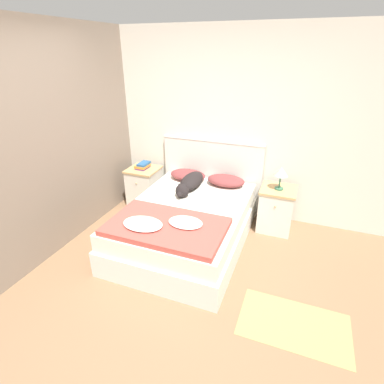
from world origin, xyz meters
name	(u,v)px	position (x,y,z in m)	size (l,w,h in m)	color
ground_plane	(154,301)	(0.00, 0.00, 0.00)	(16.00, 16.00, 0.00)	#896647
wall_back	(220,125)	(0.00, 2.13, 1.27)	(9.00, 0.06, 2.55)	silver
wall_side_left	(81,134)	(-1.51, 1.05, 1.27)	(0.06, 3.10, 2.55)	gray
bed	(186,224)	(-0.08, 1.05, 0.25)	(1.42, 1.96, 0.52)	silver
headboard	(211,173)	(-0.08, 2.06, 0.57)	(1.50, 0.06, 1.09)	silver
nightstand_left	(144,186)	(-1.09, 1.79, 0.30)	(0.45, 0.47, 0.60)	silver
nightstand_right	(276,209)	(0.92, 1.79, 0.30)	(0.45, 0.47, 0.60)	silver
pillow_left	(188,175)	(-0.37, 1.82, 0.59)	(0.52, 0.33, 0.14)	brown
pillow_right	(226,181)	(0.20, 1.82, 0.59)	(0.52, 0.33, 0.14)	brown
quilt	(165,226)	(-0.09, 0.49, 0.56)	(1.24, 0.76, 0.11)	#BC4C42
dog	(190,183)	(-0.22, 1.54, 0.61)	(0.25, 0.84, 0.19)	black
book_stack	(143,166)	(-1.09, 1.80, 0.64)	(0.18, 0.23, 0.09)	#703D7F
table_lamp	(281,173)	(0.92, 1.77, 0.83)	(0.18, 0.18, 0.31)	#336B4C
rug	(294,325)	(1.31, 0.20, 0.00)	(0.96, 0.58, 0.00)	tan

